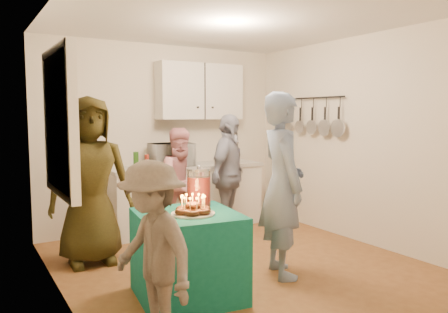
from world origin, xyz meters
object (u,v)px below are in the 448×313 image
woman_back_center (182,183)px  child_near_left (152,252)px  man_birthday (282,185)px  punch_jar (199,188)px  counter (187,198)px  microwave (172,155)px  woman_back_right (228,176)px  party_table (188,255)px  woman_back_left (90,181)px

woman_back_center → child_near_left: (-1.36, -2.33, -0.07)m
man_birthday → woman_back_center: man_birthday is taller
punch_jar → man_birthday: man_birthday is taller
counter → microwave: microwave is taller
woman_back_right → man_birthday: bearing=-138.6°
punch_jar → man_birthday: size_ratio=0.18×
party_table → counter: bearing=63.8°
party_table → woman_back_left: (-0.49, 1.35, 0.53)m
counter → woman_back_center: bearing=-123.9°
counter → punch_jar: (-0.83, -1.93, 0.50)m
party_table → woman_back_center: bearing=65.5°
party_table → woman_back_right: 2.02m
counter → woman_back_center: woman_back_center is taller
man_birthday → woman_back_right: man_birthday is taller
microwave → man_birthday: man_birthday is taller
woman_back_right → woman_back_left: bearing=145.5°
woman_back_center → woman_back_right: (0.52, -0.32, 0.09)m
counter → man_birthday: 2.18m
counter → punch_jar: size_ratio=6.47×
party_table → man_birthday: 1.19m
punch_jar → woman_back_center: bearing=69.4°
woman_back_right → counter: bearing=74.7°
party_table → man_birthday: man_birthday is taller
microwave → counter: bearing=1.5°
counter → party_table: bearing=-116.2°
microwave → party_table: size_ratio=0.67×
woman_back_center → party_table: bearing=-118.5°
punch_jar → woman_back_center: size_ratio=0.24×
counter → child_near_left: size_ratio=1.69×
microwave → punch_jar: (-0.60, -1.93, -0.14)m
man_birthday → counter: bearing=18.3°
microwave → woman_back_center: woman_back_center is taller
man_birthday → woman_back_left: size_ratio=1.01×
party_table → punch_jar: size_ratio=2.50×
child_near_left → woman_back_center: bearing=138.7°
man_birthday → woman_back_left: (-1.55, 1.34, -0.01)m
woman_back_center → microwave: bearing=85.2°
counter → woman_back_left: 1.79m
punch_jar → woman_back_center: (0.59, 1.58, -0.21)m
party_table → woman_back_right: size_ratio=0.52×
punch_jar → child_near_left: 1.11m
child_near_left → woman_back_right: bearing=125.9°
woman_back_right → punch_jar: bearing=-169.4°
punch_jar → woman_back_right: 1.68m
woman_back_center → counter: bearing=52.0°
child_near_left → microwave: bearing=141.9°
woman_back_right → child_near_left: size_ratio=1.25×
woman_back_right → child_near_left: bearing=-171.1°
punch_jar → man_birthday: bearing=-12.9°
party_table → child_near_left: (-0.55, -0.55, 0.27)m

